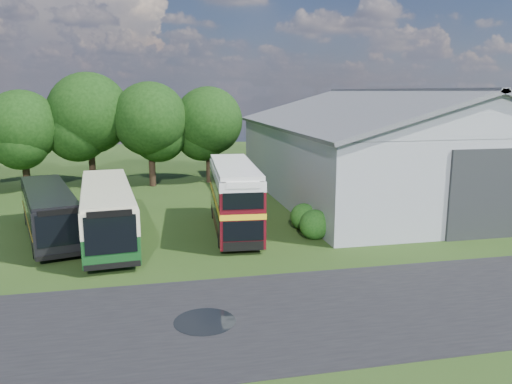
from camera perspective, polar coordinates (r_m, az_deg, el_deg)
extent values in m
plane|color=#1E3510|center=(21.20, -2.69, -10.76)|extent=(120.00, 120.00, 0.00)
cube|color=black|center=(19.24, 7.93, -13.27)|extent=(60.00, 8.00, 0.02)
cylinder|color=black|center=(18.30, -5.88, -14.56)|extent=(2.20, 2.20, 0.01)
cube|color=gray|center=(40.11, 14.96, 3.52)|extent=(18.00, 24.00, 5.50)
cube|color=#2D3033|center=(30.04, 25.36, -0.24)|extent=(5.20, 0.18, 5.00)
cylinder|color=black|center=(44.47, -24.76, 2.01)|extent=(0.56, 0.56, 3.06)
sphere|color=black|center=(44.08, -25.17, 6.81)|extent=(5.78, 5.78, 5.78)
cylinder|color=black|center=(44.87, -18.20, 2.91)|extent=(0.56, 0.56, 3.60)
sphere|color=black|center=(44.48, -18.56, 8.53)|extent=(6.80, 6.80, 6.80)
cylinder|color=black|center=(43.64, -11.78, 2.83)|extent=(0.56, 0.56, 3.31)
sphere|color=black|center=(43.24, -12.00, 8.14)|extent=(6.26, 6.26, 6.26)
cylinder|color=black|center=(44.74, -5.37, 3.14)|extent=(0.56, 0.56, 3.17)
sphere|color=black|center=(44.35, -5.46, 8.09)|extent=(5.98, 5.98, 5.98)
sphere|color=#194714|center=(28.01, 6.67, -5.25)|extent=(1.70, 1.70, 1.70)
sphere|color=#194714|center=(29.83, 5.44, -4.18)|extent=(1.60, 1.60, 1.60)
cube|color=#103B17|center=(28.13, -16.63, -2.02)|extent=(3.70, 11.38, 2.78)
cube|color=#4A0A11|center=(28.75, -2.50, -0.40)|extent=(2.99, 9.34, 3.68)
cube|color=black|center=(29.85, -22.58, -2.01)|extent=(4.85, 10.28, 2.49)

